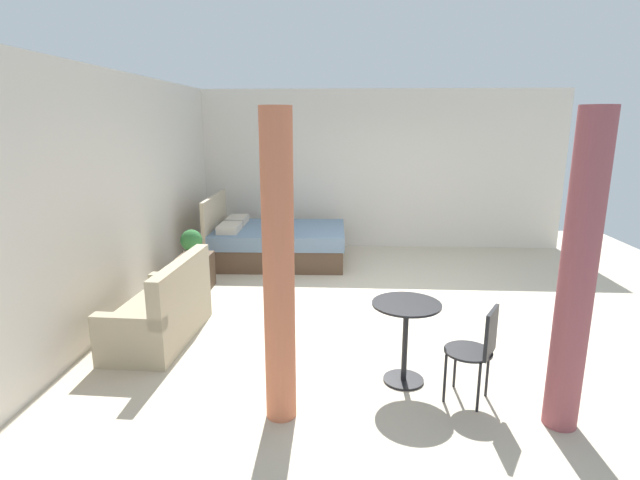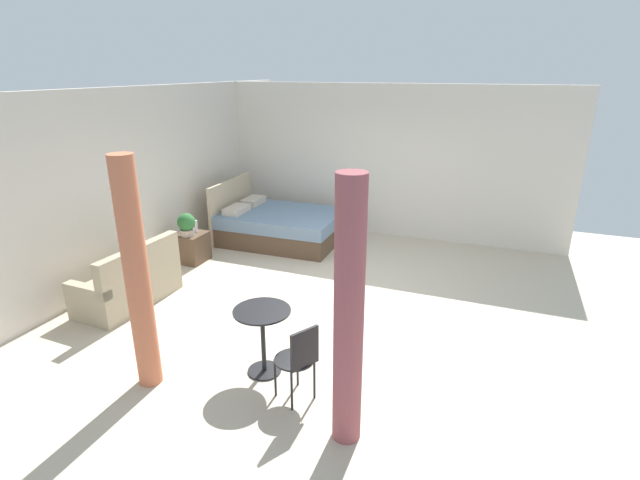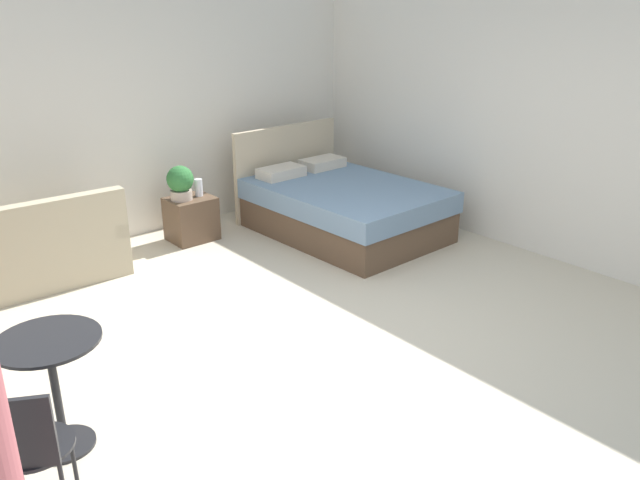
# 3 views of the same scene
# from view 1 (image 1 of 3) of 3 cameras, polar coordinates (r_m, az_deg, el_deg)

# --- Properties ---
(ground_plane) EXTENTS (8.95, 9.66, 0.02)m
(ground_plane) POSITION_cam_1_polar(r_m,az_deg,el_deg) (6.69, 8.24, -6.90)
(ground_plane) COLOR beige
(wall_back) EXTENTS (8.95, 0.12, 2.89)m
(wall_back) POSITION_cam_1_polar(r_m,az_deg,el_deg) (6.86, -20.35, 5.46)
(wall_back) COLOR silver
(wall_back) RESTS_ON ground
(wall_right) EXTENTS (0.12, 6.66, 2.89)m
(wall_right) POSITION_cam_1_polar(r_m,az_deg,el_deg) (9.28, 6.97, 8.09)
(wall_right) COLOR silver
(wall_right) RESTS_ON ground
(bed) EXTENTS (1.61, 2.23, 1.12)m
(bed) POSITION_cam_1_polar(r_m,az_deg,el_deg) (8.32, -5.15, -0.37)
(bed) COLOR brown
(bed) RESTS_ON ground
(couch) EXTENTS (1.47, 0.77, 0.89)m
(couch) POSITION_cam_1_polar(r_m,az_deg,el_deg) (5.63, -17.75, -8.08)
(couch) COLOR tan
(couch) RESTS_ON ground
(nightstand) EXTENTS (0.50, 0.43, 0.50)m
(nightstand) POSITION_cam_1_polar(r_m,az_deg,el_deg) (7.17, -14.19, -3.60)
(nightstand) COLOR brown
(nightstand) RESTS_ON ground
(potted_plant) EXTENTS (0.30, 0.30, 0.38)m
(potted_plant) POSITION_cam_1_polar(r_m,az_deg,el_deg) (6.96, -14.66, -0.31)
(potted_plant) COLOR tan
(potted_plant) RESTS_ON nightstand
(vase) EXTENTS (0.09, 0.09, 0.20)m
(vase) POSITION_cam_1_polar(r_m,az_deg,el_deg) (7.19, -14.07, -0.69)
(vase) COLOR silver
(vase) RESTS_ON nightstand
(balcony_table) EXTENTS (0.61, 0.61, 0.75)m
(balcony_table) POSITION_cam_1_polar(r_m,az_deg,el_deg) (4.52, 9.89, -9.97)
(balcony_table) COLOR black
(balcony_table) RESTS_ON ground
(cafe_chair_near_window) EXTENTS (0.54, 0.54, 0.85)m
(cafe_chair_near_window) POSITION_cam_1_polar(r_m,az_deg,el_deg) (4.35, 17.90, -11.58)
(cafe_chair_near_window) COLOR black
(cafe_chair_near_window) RESTS_ON ground
(curtain_left) EXTENTS (0.25, 0.25, 2.42)m
(curtain_left) POSITION_cam_1_polar(r_m,az_deg,el_deg) (4.05, 27.66, -3.77)
(curtain_left) COLOR #994C51
(curtain_left) RESTS_ON ground
(curtain_right) EXTENTS (0.24, 0.24, 2.42)m
(curtain_right) POSITION_cam_1_polar(r_m,az_deg,el_deg) (3.72, -4.81, -3.68)
(curtain_right) COLOR #D1704C
(curtain_right) RESTS_ON ground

